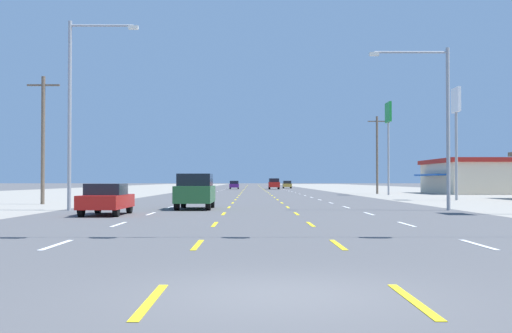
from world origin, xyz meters
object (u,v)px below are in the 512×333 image
pole_sign_right_row_2 (388,123)px  streetlight_left_row_0 (76,102)px  hatchback_inner_left_midfar (234,185)px  hatchback_far_right_far (287,185)px  suv_inner_right_mid (274,184)px  sedan_far_left_nearest (106,199)px  pole_sign_right_row_1 (456,116)px  streetlight_right_row_0 (439,114)px  suv_inner_left_near (195,191)px

pole_sign_right_row_2 → streetlight_left_row_0: (-24.36, -35.98, -2.08)m
hatchback_inner_left_midfar → streetlight_left_row_0: size_ratio=0.38×
pole_sign_right_row_2 → hatchback_far_right_far: bearing=97.4°
suv_inner_right_mid → pole_sign_right_row_2: size_ratio=0.48×
suv_inner_right_mid → pole_sign_right_row_2: (10.87, -47.79, 6.87)m
suv_inner_right_mid → hatchback_far_right_far: 12.73m
sedan_far_left_nearest → pole_sign_right_row_1: size_ratio=0.49×
sedan_far_left_nearest → hatchback_far_right_far: bearing=82.1°
suv_inner_right_mid → pole_sign_right_row_2: pole_sign_right_row_2 is taller
pole_sign_right_row_1 → streetlight_right_row_0: 18.89m
hatchback_inner_left_midfar → streetlight_right_row_0: bearing=-81.2°
pole_sign_right_row_1 → streetlight_right_row_0: size_ratio=1.04×
suv_inner_left_near → streetlight_left_row_0: streetlight_left_row_0 is taller
pole_sign_right_row_1 → streetlight_left_row_0: size_ratio=0.90×
hatchback_far_right_far → suv_inner_right_mid: bearing=-104.0°
suv_inner_right_mid → streetlight_left_row_0: 84.98m
suv_inner_right_mid → suv_inner_left_near: bearing=-95.1°
suv_inner_right_mid → pole_sign_right_row_2: bearing=-77.2°
sedan_far_left_nearest → streetlight_right_row_0: bearing=15.0°
suv_inner_left_near → streetlight_left_row_0: size_ratio=0.48×
suv_inner_left_near → streetlight_left_row_0: 8.06m
suv_inner_left_near → suv_inner_right_mid: bearing=84.9°
sedan_far_left_nearest → streetlight_left_row_0: streetlight_left_row_0 is taller
streetlight_right_row_0 → suv_inner_right_mid: bearing=94.1°
suv_inner_left_near → sedan_far_left_nearest: bearing=-119.8°
pole_sign_right_row_1 → suv_inner_right_mid: bearing=100.7°
pole_sign_right_row_1 → pole_sign_right_row_2: bearing=95.1°
suv_inner_right_mid → hatchback_inner_left_midfar: suv_inner_right_mid is taller
suv_inner_right_mid → pole_sign_right_row_1: (12.50, -66.12, 5.83)m
suv_inner_right_mid → streetlight_right_row_0: (5.98, -83.77, 4.12)m
sedan_far_left_nearest → pole_sign_right_row_1: (23.33, 22.16, 6.10)m
suv_inner_right_mid → streetlight_left_row_0: size_ratio=0.48×
streetlight_left_row_0 → streetlight_right_row_0: 19.48m
hatchback_far_right_far → streetlight_right_row_0: streetlight_right_row_0 is taller
pole_sign_right_row_1 → streetlight_left_row_0: bearing=-145.8°
streetlight_right_row_0 → pole_sign_right_row_2: bearing=82.3°
hatchback_inner_left_midfar → pole_sign_right_row_1: pole_sign_right_row_1 is taller
suv_inner_left_near → pole_sign_right_row_2: size_ratio=0.48×
streetlight_left_row_0 → suv_inner_right_mid: bearing=80.9°
hatchback_far_right_far → suv_inner_left_near: bearing=-96.2°
pole_sign_right_row_2 → suv_inner_right_mid: bearing=102.8°
suv_inner_left_near → hatchback_inner_left_midfar: size_ratio=1.26×
hatchback_inner_left_midfar → streetlight_left_row_0: bearing=-94.1°
hatchback_far_right_far → pole_sign_right_row_2: size_ratio=0.38×
hatchback_inner_left_midfar → streetlight_left_row_0: streetlight_left_row_0 is taller
suv_inner_right_mid → streetlight_left_row_0: streetlight_left_row_0 is taller
hatchback_inner_left_midfar → pole_sign_right_row_1: 71.15m
sedan_far_left_nearest → suv_inner_left_near: size_ratio=0.92×
hatchback_inner_left_midfar → pole_sign_right_row_2: bearing=-69.9°
hatchback_far_right_far → streetlight_left_row_0: streetlight_left_row_0 is taller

